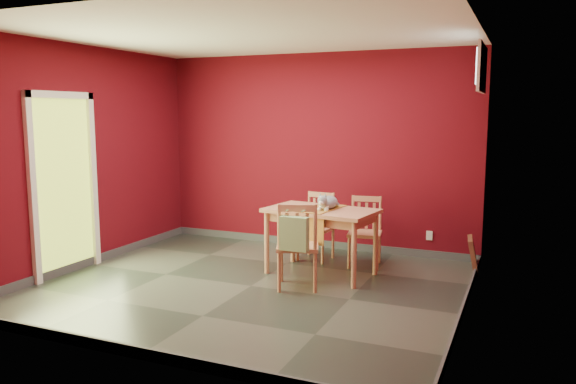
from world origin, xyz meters
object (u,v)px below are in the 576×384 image
at_px(cat, 328,200).
at_px(chair_near, 298,245).
at_px(chair_far_left, 317,225).
at_px(chair_far_right, 365,231).
at_px(tote_bag, 294,234).
at_px(dining_table, 321,217).
at_px(picture_frame, 473,255).

bearing_deg(cat, chair_near, -89.32).
xyz_separation_m(chair_far_left, chair_far_right, (0.66, -0.05, -0.00)).
relative_size(chair_far_left, cat, 2.01).
relative_size(chair_far_left, tote_bag, 2.04).
bearing_deg(dining_table, picture_frame, 25.33).
relative_size(dining_table, picture_frame, 3.09).
xyz_separation_m(chair_near, picture_frame, (1.69, 1.39, -0.28)).
relative_size(chair_far_left, chair_near, 0.91).
height_order(chair_far_right, picture_frame, chair_far_right).
bearing_deg(chair_far_left, chair_near, -79.20).
xyz_separation_m(dining_table, chair_far_left, (-0.29, 0.64, -0.24)).
distance_m(dining_table, chair_near, 0.64).
bearing_deg(chair_far_left, cat, -59.72).
bearing_deg(dining_table, cat, 20.42).
distance_m(chair_far_right, cat, 0.78).
bearing_deg(picture_frame, dining_table, -154.67).
xyz_separation_m(chair_far_right, tote_bag, (-0.37, -1.42, 0.22)).
xyz_separation_m(tote_bag, cat, (0.07, 0.85, 0.23)).
bearing_deg(tote_bag, chair_far_left, 101.15).
bearing_deg(picture_frame, chair_far_left, -175.90).
bearing_deg(chair_near, dining_table, 85.59).
height_order(tote_bag, cat, cat).
xyz_separation_m(chair_far_right, chair_near, (-0.42, -1.20, 0.05)).
bearing_deg(dining_table, chair_near, -94.41).
xyz_separation_m(chair_far_right, picture_frame, (1.27, 0.19, -0.23)).
relative_size(chair_near, tote_bag, 2.24).
height_order(chair_near, picture_frame, chair_near).
xyz_separation_m(dining_table, chair_near, (-0.05, -0.61, -0.20)).
bearing_deg(tote_bag, picture_frame, 44.39).
bearing_deg(chair_far_right, chair_far_left, 175.60).
relative_size(chair_far_right, chair_near, 0.90).
distance_m(chair_far_left, tote_bag, 1.51).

